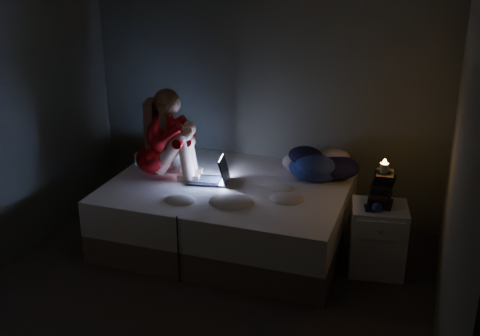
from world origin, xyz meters
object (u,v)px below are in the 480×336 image
at_px(laptop, 207,169).
at_px(candle, 384,168).
at_px(phone, 368,207).
at_px(woman, 154,133).
at_px(nightstand, 377,239).
at_px(bed, 229,213).

relative_size(laptop, candle, 4.58).
bearing_deg(candle, phone, -135.53).
relative_size(woman, nightstand, 1.40).
height_order(woman, candle, woman).
distance_m(bed, nightstand, 1.39).
bearing_deg(candle, bed, 177.55).
bearing_deg(nightstand, bed, 167.15).
relative_size(nightstand, phone, 4.34).
relative_size(woman, laptop, 2.33).
relative_size(bed, nightstand, 3.53).
xyz_separation_m(bed, candle, (1.38, -0.06, 0.65)).
height_order(bed, nightstand, nightstand).
bearing_deg(phone, nightstand, 31.05).
bearing_deg(laptop, woman, 172.62).
bearing_deg(laptop, phone, -15.46).
bearing_deg(woman, bed, -8.67).
bearing_deg(bed, nightstand, -3.55).
xyz_separation_m(woman, laptop, (0.51, 0.03, -0.30)).
height_order(nightstand, phone, phone).
xyz_separation_m(laptop, phone, (1.48, -0.13, -0.11)).
xyz_separation_m(bed, nightstand, (1.38, -0.09, 0.01)).
height_order(candle, phone, candle).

